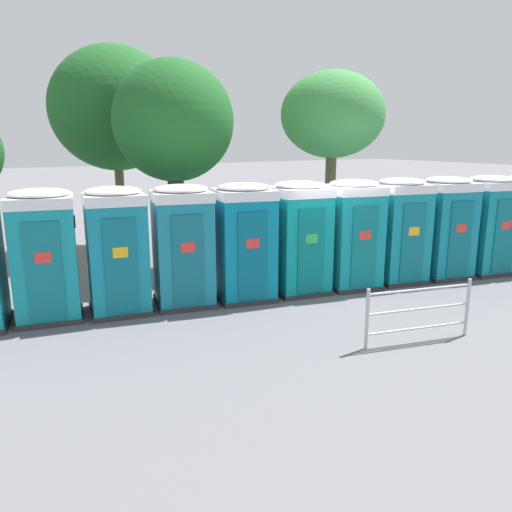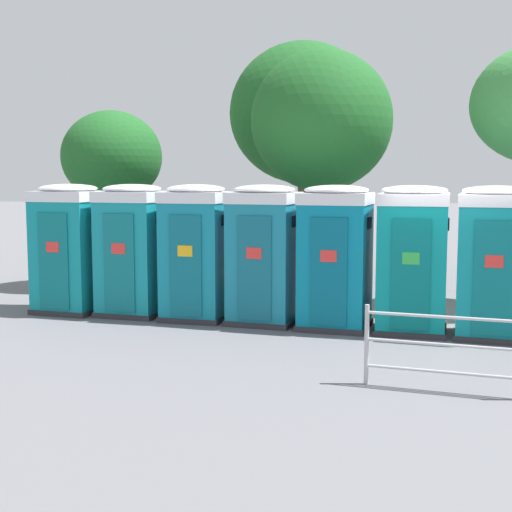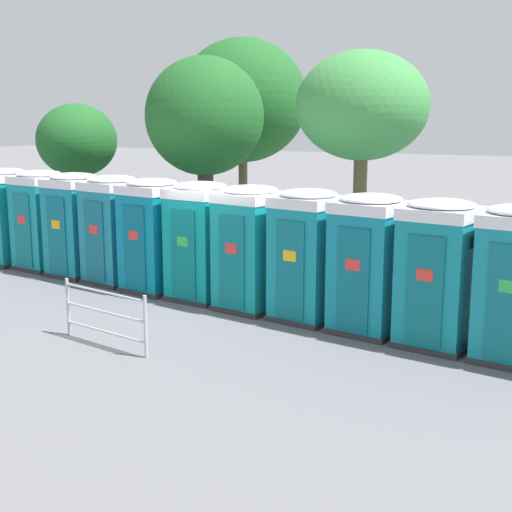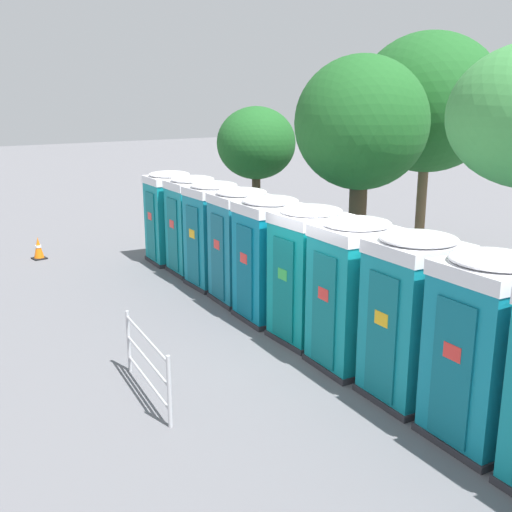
{
  "view_description": "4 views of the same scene",
  "coord_description": "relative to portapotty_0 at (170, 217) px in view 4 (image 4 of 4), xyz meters",
  "views": [
    {
      "loc": [
        -7.19,
        -9.13,
        3.42
      ],
      "look_at": [
        -1.74,
        0.05,
        0.93
      ],
      "focal_mm": 35.0,
      "sensor_mm": 36.0,
      "label": 1
    },
    {
      "loc": [
        -2.11,
        -12.49,
        2.69
      ],
      "look_at": [
        -3.46,
        0.39,
        1.24
      ],
      "focal_mm": 50.0,
      "sensor_mm": 36.0,
      "label": 2
    },
    {
      "loc": [
        6.58,
        -13.21,
        3.91
      ],
      "look_at": [
        0.74,
        -0.43,
        1.12
      ],
      "focal_mm": 50.0,
      "sensor_mm": 36.0,
      "label": 3
    },
    {
      "loc": [
        6.68,
        -7.74,
        4.28
      ],
      "look_at": [
        -2.62,
        0.22,
        1.19
      ],
      "focal_mm": 42.0,
      "sensor_mm": 36.0,
      "label": 4
    }
  ],
  "objects": [
    {
      "name": "ground_plane",
      "position": [
        7.25,
        -1.07,
        -1.28
      ],
      "size": [
        120.0,
        120.0,
        0.0
      ],
      "primitive_type": "plane",
      "color": "slate"
    },
    {
      "name": "portapotty_0",
      "position": [
        0.0,
        0.0,
        0.0
      ],
      "size": [
        1.44,
        1.42,
        2.54
      ],
      "color": "#2D2D33",
      "rests_on": "ground"
    },
    {
      "name": "portapotty_1",
      "position": [
        1.33,
        -0.15,
        0.0
      ],
      "size": [
        1.4,
        1.4,
        2.54
      ],
      "color": "#2D2D33",
      "rests_on": "ground"
    },
    {
      "name": "portapotty_2",
      "position": [
        2.62,
        -0.44,
        0.0
      ],
      "size": [
        1.34,
        1.36,
        2.54
      ],
      "color": "#2D2D33",
      "rests_on": "ground"
    },
    {
      "name": "portapotty_3",
      "position": [
        3.93,
        -0.68,
        0.0
      ],
      "size": [
        1.43,
        1.43,
        2.54
      ],
      "color": "#2D2D33",
      "rests_on": "ground"
    },
    {
      "name": "portapotty_4",
      "position": [
        5.23,
        -0.99,
        0.0
      ],
      "size": [
        1.43,
        1.42,
        2.54
      ],
      "color": "#2D2D33",
      "rests_on": "ground"
    },
    {
      "name": "portapotty_5",
      "position": [
        6.54,
        -1.2,
        0.0
      ],
      "size": [
        1.37,
        1.37,
        2.54
      ],
      "color": "#2D2D33",
      "rests_on": "ground"
    },
    {
      "name": "portapotty_6",
      "position": [
        7.84,
        -1.49,
        0.0
      ],
      "size": [
        1.42,
        1.42,
        2.54
      ],
      "color": "#2D2D33",
      "rests_on": "ground"
    },
    {
      "name": "portapotty_7",
      "position": [
        9.15,
        -1.7,
        0.0
      ],
      "size": [
        1.4,
        1.42,
        2.54
      ],
      "color": "#2D2D33",
      "rests_on": "ground"
    },
    {
      "name": "portapotty_8",
      "position": [
        10.45,
        -1.99,
        0.0
      ],
      "size": [
        1.42,
        1.42,
        2.54
      ],
      "color": "#2D2D33",
      "rests_on": "ground"
    },
    {
      "name": "street_tree_1",
      "position": [
        4.39,
        5.41,
        3.04
      ],
      "size": [
        3.87,
        3.87,
        6.17
      ],
      "color": "brown",
      "rests_on": "ground"
    },
    {
      "name": "street_tree_2",
      "position": [
        4.91,
        2.06,
        2.56
      ],
      "size": [
        3.05,
        3.05,
        5.4
      ],
      "color": "#4C3826",
      "rests_on": "ground"
    },
    {
      "name": "street_tree_3",
      "position": [
        -0.11,
        3.22,
        1.85
      ],
      "size": [
        2.4,
        2.4,
        4.25
      ],
      "color": "#4C3826",
      "rests_on": "ground"
    },
    {
      "name": "traffic_cone",
      "position": [
        -2.71,
        -2.73,
        -0.97
      ],
      "size": [
        0.36,
        0.36,
        0.64
      ],
      "color": "black",
      "rests_on": "ground"
    },
    {
      "name": "event_barrier",
      "position": [
        6.59,
        -4.67,
        -0.72
      ],
      "size": [
        2.01,
        0.52,
        1.05
      ],
      "color": "#B7B7BC",
      "rests_on": "ground"
    }
  ]
}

